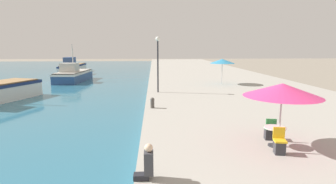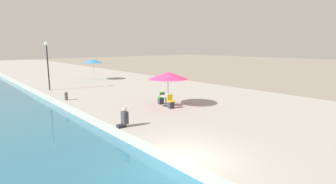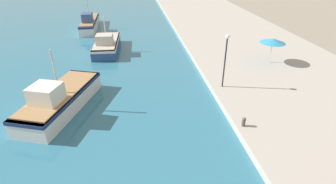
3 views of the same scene
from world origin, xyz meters
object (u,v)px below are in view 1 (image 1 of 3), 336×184
Objects in this scene: mooring_bollard at (152,102)px; lamppost at (158,55)px; person_at_quay at (147,164)px; cafe_chair_right at (280,145)px; fishing_boat_far at (73,68)px; cafe_chair_left at (269,132)px; cafe_table at (275,132)px; cafe_umbrella_pink at (282,90)px; cafe_umbrella_white at (222,61)px; fishing_boat_mid at (73,75)px.

mooring_bollard is 0.14× the size of lamppost.
cafe_chair_right is at bearing 18.84° from person_at_quay.
cafe_chair_right is (17.94, -36.27, -0.07)m from fishing_boat_far.
lamppost is (-4.30, 11.67, 2.77)m from cafe_chair_left.
mooring_bollard is at bearing 124.92° from cafe_table.
mooring_bollard is (-4.62, 6.61, -0.18)m from cafe_table.
cafe_umbrella_pink is at bearing -70.91° from lamppost.
cafe_umbrella_pink is at bearing -27.50° from cafe_table.
person_at_quay is (-7.14, -19.32, -1.86)m from cafe_umbrella_white.
fishing_boat_mid is 20.63m from mooring_bollard.
fishing_boat_mid is 2.80× the size of cafe_umbrella_pink.
person_at_quay reaches higher than cafe_chair_left.
fishing_boat_mid is 18.86m from cafe_umbrella_white.
cafe_chair_right is 1.39× the size of mooring_bollard.
person_at_quay is at bearing -155.64° from cafe_umbrella_pink.
cafe_umbrella_pink is at bearing -79.10° from cafe_chair_left.
mooring_bollard is at bearing -47.32° from cafe_chair_right.
cafe_chair_left is at bearing -51.18° from mooring_bollard.
person_at_quay is at bearing -90.67° from mooring_bollard.
cafe_chair_right is 0.87× the size of person_at_quay.
fishing_boat_mid is 28.86m from cafe_umbrella_pink.
cafe_chair_right reaches higher than mooring_bollard.
cafe_umbrella_white is at bearing 81.92° from cafe_table.
fishing_boat_mid is 11.86× the size of mooring_bollard.
cafe_chair_left is 12.74m from lamppost.
mooring_bollard is at bearing -124.01° from cafe_umbrella_white.
mooring_bollard is at bearing -58.14° from fishing_boat_mid.
cafe_umbrella_white is at bearing 35.26° from lamppost.
lamppost is (-4.31, 12.45, 0.93)m from cafe_umbrella_pink.
fishing_boat_mid is at bearing 132.41° from cafe_chair_left.
cafe_umbrella_pink is 13.21m from lamppost.
cafe_table is 8.07m from mooring_bollard.
fishing_boat_far reaches higher than cafe_chair_right.
fishing_boat_far is 39.32m from cafe_chair_left.
cafe_table is 0.75m from cafe_chair_right.
cafe_umbrella_white is 2.80× the size of cafe_chair_right.
cafe_umbrella_white reaches higher than cafe_umbrella_pink.
cafe_umbrella_pink is 1.96m from cafe_chair_right.
fishing_boat_far is at bearing 114.94° from mooring_bollard.
cafe_umbrella_white is at bearing -42.60° from fishing_boat_far.
mooring_bollard is at bearing 139.31° from cafe_chair_left.
mooring_bollard is 6.40m from lamppost.
fishing_boat_far is (-3.34, 10.97, 0.11)m from fishing_boat_mid.
lamppost is at bearing -144.74° from cafe_umbrella_white.
fishing_boat_far is at bearing 120.96° from lamppost.
fishing_boat_mid is 8.52× the size of cafe_chair_right.
fishing_boat_mid is at bearing 120.94° from cafe_table.
cafe_umbrella_pink is 2.00m from cafe_chair_left.
cafe_umbrella_white reaches higher than cafe_chair_left.
cafe_umbrella_pink is 8.40m from mooring_bollard.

